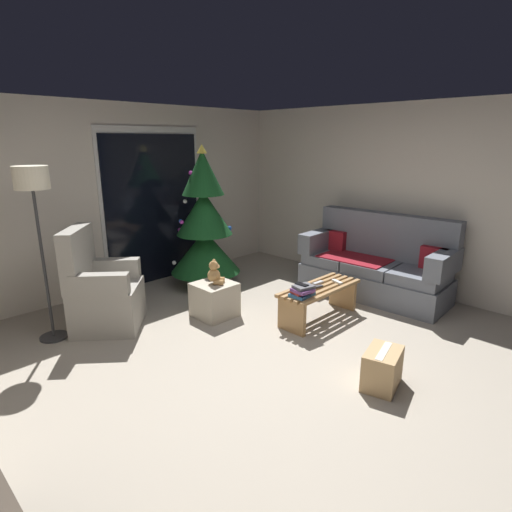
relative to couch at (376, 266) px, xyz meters
The scene contains 19 objects.
ground_plane 2.38m from the couch, behind, with size 7.00×7.00×0.00m, color #9E9384.
wall_back 3.67m from the couch, 130.54° to the left, with size 5.72×0.12×2.50m, color beige.
wall_right 1.07m from the couch, 32.83° to the right, with size 0.12×6.00×2.50m, color beige.
patio_door_frame 3.22m from the couch, 122.92° to the left, with size 1.60×0.02×2.20m, color silver.
patio_door_glass 3.19m from the couch, 123.10° to the left, with size 1.50×0.02×2.10m, color black.
couch is the anchor object (origin of this frame).
coffee_table 1.19m from the couch, behind, with size 1.10×0.40×0.40m.
remote_white 0.93m from the couch, behind, with size 0.04×0.16×0.02m, color silver.
remote_graphite 1.24m from the couch, behind, with size 0.04×0.16×0.02m, color #333338.
remote_black 1.36m from the couch, behind, with size 0.04×0.16×0.02m, color black.
remote_silver 1.12m from the couch, behind, with size 0.04×0.16×0.02m, color #ADADB2.
book_stack 1.57m from the couch, behind, with size 0.26×0.23×0.13m.
cell_phone 1.57m from the couch, behind, with size 0.07×0.14×0.01m, color black.
christmas_tree 2.38m from the couch, 126.79° to the left, with size 0.97×0.97×1.97m.
armchair 3.44m from the couch, 152.03° to the left, with size 0.97×0.97×1.13m.
floor_lamp 4.11m from the couch, 153.85° to the left, with size 0.32×0.32×1.78m.
ottoman 2.22m from the couch, 153.67° to the left, with size 0.44×0.44×0.41m, color #B2A893.
teddy_bear_honey 2.20m from the couch, 153.77° to the left, with size 0.21×0.22×0.29m.
cardboard_box_taped_mid_floor 2.25m from the couch, 149.02° to the right, with size 0.44×0.35×0.33m.
Camera 1 is at (-2.55, -2.23, 2.02)m, focal length 29.05 mm.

